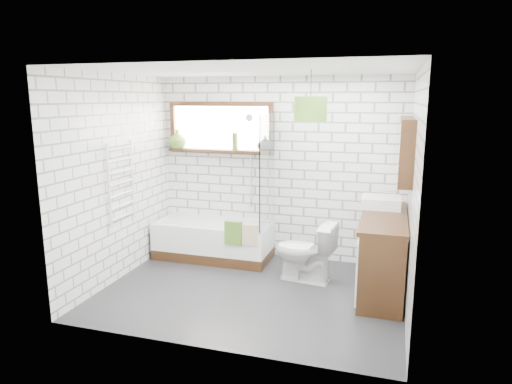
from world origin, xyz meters
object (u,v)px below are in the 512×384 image
(vanity, at_px, (383,253))
(pendant, at_px, (310,109))
(toilet, at_px, (305,251))
(basin, at_px, (381,202))
(bathtub, at_px, (214,240))

(vanity, xyz_separation_m, pendant, (-0.81, -0.46, 1.65))
(toilet, height_order, pendant, pendant)
(vanity, bearing_deg, basin, 99.23)
(pendant, bearing_deg, basin, 48.02)
(bathtub, height_order, pendant, pendant)
(bathtub, bearing_deg, pendant, -31.40)
(toilet, xyz_separation_m, pendant, (0.11, -0.47, 1.73))
(bathtub, distance_m, toilet, 1.45)
(toilet, relative_size, pendant, 2.18)
(vanity, distance_m, pendant, 1.90)
(basin, bearing_deg, bathtub, 178.09)
(bathtub, bearing_deg, vanity, -10.93)
(vanity, relative_size, basin, 3.44)
(toilet, distance_m, pendant, 1.79)
(bathtub, relative_size, basin, 3.49)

